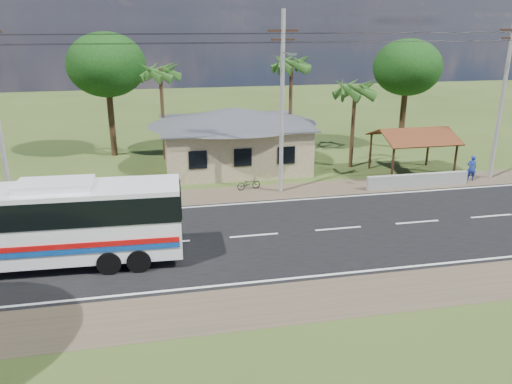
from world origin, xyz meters
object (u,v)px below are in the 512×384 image
at_px(coach_bus, 34,219).
at_px(motorcycle, 249,183).
at_px(waiting_shed, 413,136).
at_px(person, 471,168).

xyz_separation_m(coach_bus, motorcycle, (11.02, 8.68, -1.83)).
height_order(waiting_shed, person, waiting_shed).
bearing_deg(person, waiting_shed, -17.43).
distance_m(waiting_shed, coach_bus, 24.99).
xyz_separation_m(waiting_shed, coach_bus, (-22.94, -9.88, -0.49)).
bearing_deg(waiting_shed, coach_bus, -156.70).
xyz_separation_m(waiting_shed, motorcycle, (-11.93, -1.20, -2.32)).
height_order(waiting_shed, motorcycle, waiting_shed).
relative_size(waiting_shed, person, 2.96).
relative_size(coach_bus, person, 7.23).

